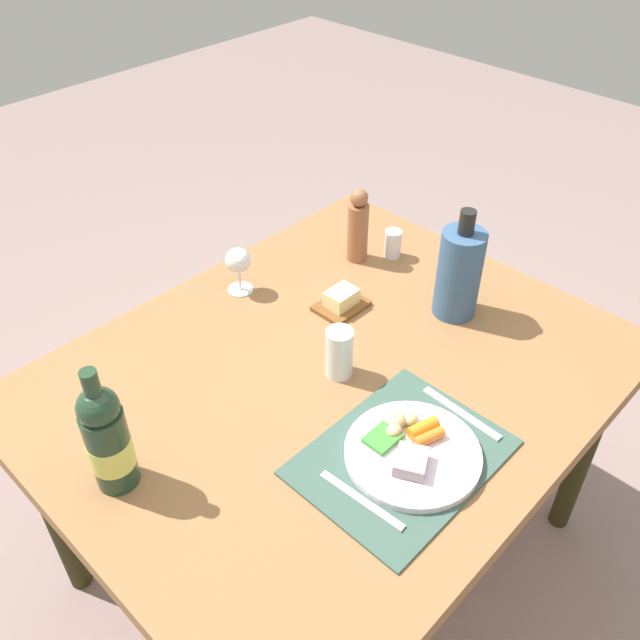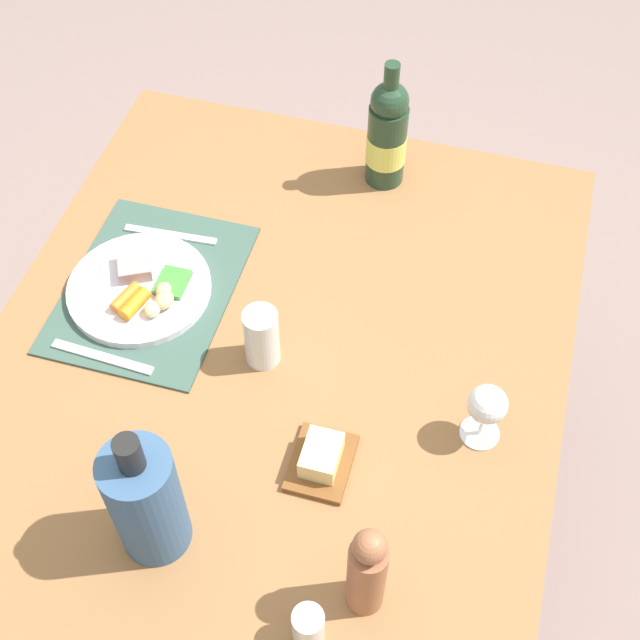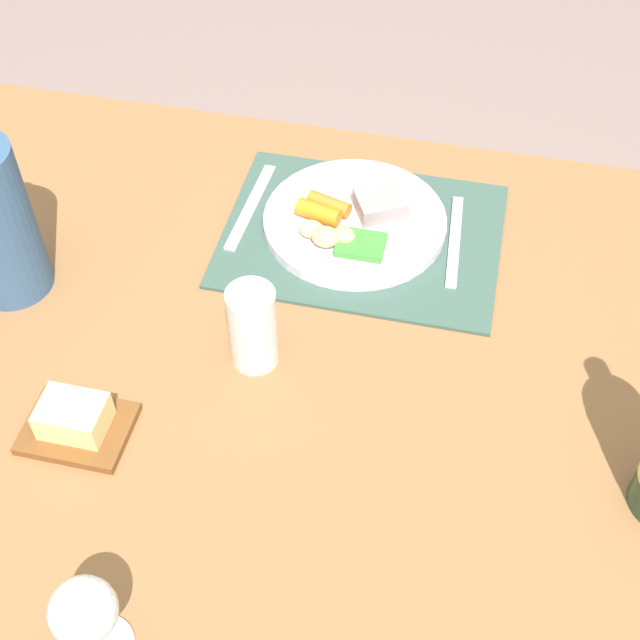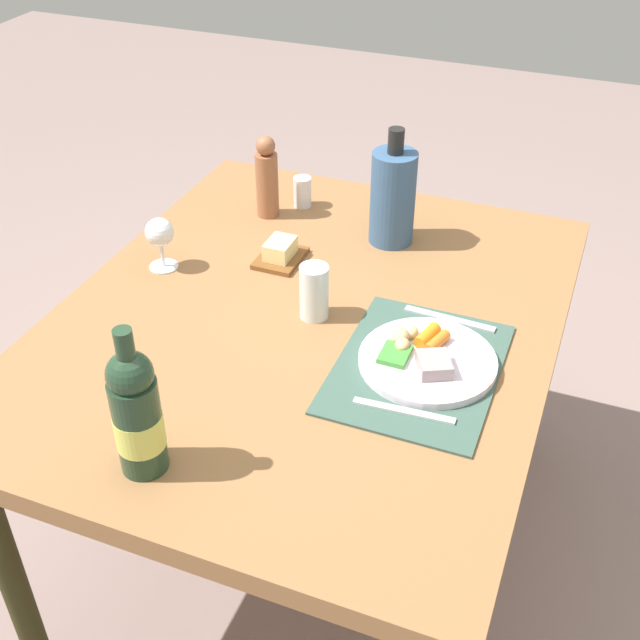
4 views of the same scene
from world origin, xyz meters
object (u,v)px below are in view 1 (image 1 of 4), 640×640
(salt_shaker, at_px, (393,244))
(pepper_mill, at_px, (358,227))
(dining_table, at_px, (331,392))
(cooler_bottle, at_px, (459,272))
(fork, at_px, (361,500))
(dinner_plate, at_px, (412,451))
(knife, at_px, (461,413))
(wine_glass, at_px, (238,262))
(wine_bottle, at_px, (107,439))
(butter_dish, at_px, (341,301))
(water_tumbler, at_px, (339,355))

(salt_shaker, relative_size, pepper_mill, 0.37)
(dining_table, distance_m, salt_shaker, 0.52)
(cooler_bottle, bearing_deg, fork, -160.32)
(dinner_plate, relative_size, cooler_bottle, 0.94)
(fork, height_order, knife, same)
(wine_glass, bearing_deg, dinner_plate, -101.03)
(dinner_plate, relative_size, salt_shaker, 3.38)
(wine_bottle, height_order, pepper_mill, wine_bottle)
(knife, bearing_deg, butter_dish, 80.32)
(wine_bottle, xyz_separation_m, butter_dish, (0.70, 0.06, -0.10))
(knife, height_order, butter_dish, butter_dish)
(dining_table, relative_size, wine_glass, 10.13)
(dining_table, height_order, wine_bottle, wine_bottle)
(pepper_mill, bearing_deg, wine_bottle, -168.84)
(butter_dish, bearing_deg, knife, -102.64)
(salt_shaker, bearing_deg, wine_glass, 155.26)
(wine_bottle, relative_size, wine_glass, 2.26)
(dining_table, bearing_deg, butter_dish, 37.37)
(pepper_mill, bearing_deg, dining_table, -145.47)
(wine_bottle, bearing_deg, cooler_bottle, -10.27)
(dining_table, height_order, knife, knife)
(wine_bottle, bearing_deg, dining_table, -9.88)
(dining_table, distance_m, cooler_bottle, 0.43)
(cooler_bottle, distance_m, wine_glass, 0.56)
(butter_dish, bearing_deg, salt_shaker, 11.71)
(dining_table, xyz_separation_m, wine_bottle, (-0.51, 0.09, 0.19))
(fork, relative_size, knife, 0.97)
(water_tumbler, bearing_deg, pepper_mill, 36.57)
(dining_table, xyz_separation_m, wine_glass, (0.06, 0.39, 0.16))
(dinner_plate, distance_m, wine_glass, 0.69)
(wine_bottle, distance_m, wine_glass, 0.65)
(dinner_plate, bearing_deg, pepper_mill, 50.27)
(salt_shaker, distance_m, butter_dish, 0.28)
(dining_table, bearing_deg, fork, -128.04)
(dinner_plate, bearing_deg, wine_bottle, 139.50)
(pepper_mill, relative_size, wine_glass, 1.69)
(salt_shaker, xyz_separation_m, wine_glass, (-0.41, 0.19, 0.05))
(dining_table, xyz_separation_m, butter_dish, (0.19, 0.14, 0.09))
(salt_shaker, distance_m, wine_bottle, 0.99)
(fork, bearing_deg, dining_table, 48.48)
(knife, height_order, wine_glass, wine_glass)
(fork, relative_size, cooler_bottle, 0.66)
(salt_shaker, height_order, wine_bottle, wine_bottle)
(butter_dish, height_order, wine_glass, wine_glass)
(dinner_plate, relative_size, knife, 1.39)
(pepper_mill, height_order, butter_dish, pepper_mill)
(wine_bottle, xyz_separation_m, water_tumbler, (0.52, -0.11, -0.07))
(knife, xyz_separation_m, pepper_mill, (0.30, 0.56, 0.10))
(cooler_bottle, height_order, wine_bottle, cooler_bottle)
(fork, distance_m, wine_bottle, 0.49)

